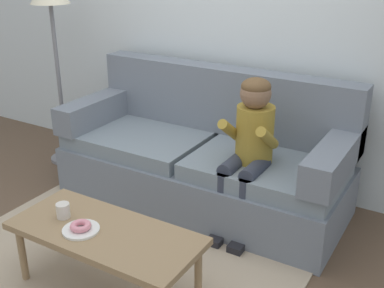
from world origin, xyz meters
name	(u,v)px	position (x,y,z in m)	size (l,w,h in m)	color
ground	(135,249)	(0.00, 0.00, 0.00)	(10.00, 10.00, 0.00)	brown
wall_back	(234,13)	(0.00, 1.40, 1.40)	(8.00, 0.10, 2.80)	silver
area_rug	(112,269)	(0.00, -0.25, 0.01)	(2.23, 2.02, 0.01)	tan
couch	(205,158)	(0.05, 0.86, 0.36)	(2.21, 0.90, 1.02)	slate
coffee_table	(105,237)	(0.12, -0.41, 0.37)	(1.13, 0.49, 0.42)	#937551
person_child	(250,142)	(0.52, 0.64, 0.67)	(0.34, 0.58, 1.10)	olive
plate	(81,230)	(0.01, -0.48, 0.43)	(0.21, 0.21, 0.01)	white
donut	(81,226)	(0.01, -0.48, 0.45)	(0.12, 0.12, 0.04)	pink
mug	(63,211)	(-0.18, -0.43, 0.46)	(0.08, 0.08, 0.09)	silver
floor_lamp	(51,9)	(-1.45, 0.85, 1.40)	(0.33, 0.33, 1.70)	slate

